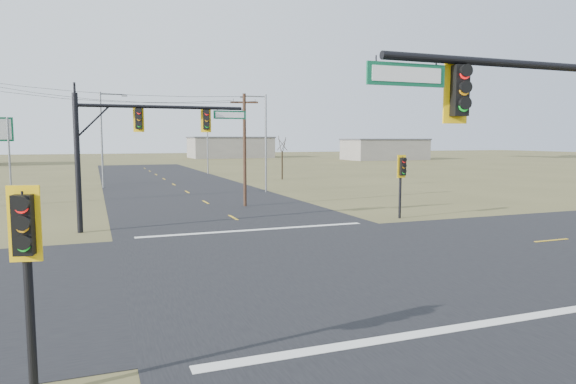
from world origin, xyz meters
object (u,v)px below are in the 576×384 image
object	(u,v)px
utility_pole_near	(245,147)
streetlight_c	(104,134)
streetlight_a	(264,138)
streetlight_b	(206,136)
mast_arm_far	(139,132)
pedestal_signal_sw	(25,242)
pedestal_signal_ne	(402,171)
bare_tree_c	(282,143)

from	to	relation	value
utility_pole_near	streetlight_c	world-z (taller)	streetlight_c
streetlight_a	streetlight_b	size ratio (longest dim) A/B	0.95
mast_arm_far	streetlight_a	size ratio (longest dim) A/B	1.03
pedestal_signal_sw	streetlight_a	world-z (taller)	streetlight_a
pedestal_signal_ne	streetlight_a	world-z (taller)	streetlight_a
mast_arm_far	pedestal_signal_ne	bearing A→B (deg)	10.12
utility_pole_near	streetlight_c	size ratio (longest dim) A/B	0.85
utility_pole_near	streetlight_c	xyz separation A→B (m)	(-8.81, 18.09, 1.03)
pedestal_signal_sw	bare_tree_c	world-z (taller)	bare_tree_c
streetlight_b	streetlight_c	world-z (taller)	streetlight_c
mast_arm_far	streetlight_a	bearing A→B (deg)	69.85
pedestal_signal_sw	bare_tree_c	bearing A→B (deg)	76.74
pedestal_signal_ne	streetlight_c	distance (m)	31.19
mast_arm_far	bare_tree_c	distance (m)	34.09
utility_pole_near	streetlight_a	bearing A→B (deg)	63.93
bare_tree_c	utility_pole_near	bearing A→B (deg)	-116.24
streetlight_b	bare_tree_c	bearing A→B (deg)	-43.67
bare_tree_c	pedestal_signal_ne	bearing A→B (deg)	-96.90
streetlight_c	mast_arm_far	bearing A→B (deg)	-68.23
pedestal_signal_sw	streetlight_a	distance (m)	36.47
mast_arm_far	pedestal_signal_ne	xyz separation A→B (m)	(14.67, -1.83, -2.21)
pedestal_signal_sw	streetlight_c	bearing A→B (deg)	98.96
pedestal_signal_sw	streetlight_c	xyz separation A→B (m)	(2.18, 42.60, 2.25)
streetlight_b	utility_pole_near	bearing A→B (deg)	-78.95
pedestal_signal_ne	pedestal_signal_sw	xyz separation A→B (m)	(-18.09, -15.87, 0.08)
utility_pole_near	streetlight_b	distance (m)	34.30
utility_pole_near	streetlight_b	xyz separation A→B (m)	(4.38, 34.01, 0.96)
pedestal_signal_ne	streetlight_c	size ratio (longest dim) A/B	0.41
pedestal_signal_sw	streetlight_b	distance (m)	60.54
pedestal_signal_ne	streetlight_a	distance (m)	17.59
streetlight_a	streetlight_c	bearing A→B (deg)	147.48
pedestal_signal_sw	utility_pole_near	distance (m)	26.89
streetlight_c	pedestal_signal_ne	bearing A→B (deg)	-40.34
pedestal_signal_sw	utility_pole_near	xyz separation A→B (m)	(10.99, 24.51, 1.22)
pedestal_signal_ne	pedestal_signal_sw	bearing A→B (deg)	-137.65
streetlight_a	streetlight_b	distance (m)	25.41
mast_arm_far	bare_tree_c	world-z (taller)	mast_arm_far
streetlight_a	bare_tree_c	size ratio (longest dim) A/B	1.60
streetlight_a	pedestal_signal_sw	bearing A→B (deg)	-111.07
pedestal_signal_ne	utility_pole_near	bearing A→B (deg)	130.52
pedestal_signal_sw	streetlight_b	size ratio (longest dim) A/B	0.43
mast_arm_far	streetlight_c	size ratio (longest dim) A/B	0.96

